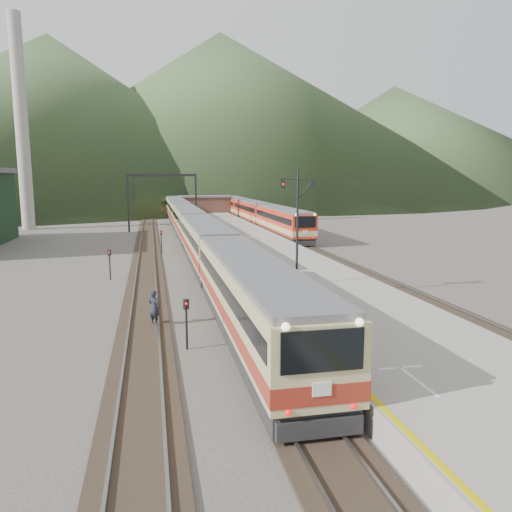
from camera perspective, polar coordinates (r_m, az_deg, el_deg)
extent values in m
plane|color=#47423D|center=(18.08, 3.63, -15.58)|extent=(400.00, 400.00, 0.00)
cube|color=black|center=(56.50, -7.26, 1.35)|extent=(2.60, 200.00, 0.12)
cube|color=slate|center=(56.43, -7.99, 1.43)|extent=(0.10, 200.00, 0.14)
cube|color=slate|center=(56.55, -6.54, 1.47)|extent=(0.10, 200.00, 0.14)
cube|color=black|center=(56.33, -12.34, 1.19)|extent=(2.60, 200.00, 0.12)
cube|color=slate|center=(56.33, -13.07, 1.26)|extent=(0.10, 200.00, 0.14)
cube|color=slate|center=(56.31, -11.61, 1.31)|extent=(0.10, 200.00, 0.14)
cube|color=black|center=(58.54, 4.03, 1.66)|extent=(2.60, 200.00, 0.12)
cube|color=slate|center=(58.34, 3.35, 1.74)|extent=(0.10, 200.00, 0.14)
cube|color=slate|center=(58.73, 4.71, 1.78)|extent=(0.10, 200.00, 0.14)
cube|color=gray|center=(55.21, -1.30, 1.70)|extent=(8.00, 100.00, 1.00)
cube|color=black|center=(70.98, -14.41, 5.88)|extent=(0.25, 0.25, 8.00)
cube|color=black|center=(71.19, -6.87, 6.11)|extent=(0.25, 0.25, 8.00)
cube|color=black|center=(70.85, -10.73, 9.08)|extent=(9.30, 0.22, 0.35)
cube|color=black|center=(95.94, -13.79, 6.64)|extent=(0.25, 0.25, 8.00)
cube|color=black|center=(96.10, -8.21, 6.81)|extent=(0.25, 0.25, 8.00)
cube|color=black|center=(95.84, -11.07, 9.01)|extent=(9.30, 0.22, 0.35)
cylinder|color=#9E998E|center=(80.13, -25.22, 13.53)|extent=(1.80, 1.80, 30.00)
cube|color=#52352C|center=(94.50, -5.79, 5.85)|extent=(9.00, 4.00, 2.80)
cube|color=slate|center=(94.43, -5.81, 6.79)|extent=(9.40, 4.40, 0.30)
cone|color=#2F4723|center=(210.08, -22.30, 14.49)|extent=(180.00, 180.00, 60.00)
cone|color=#2F4723|center=(250.04, -4.04, 15.87)|extent=(220.00, 220.00, 75.00)
cone|color=#2F4723|center=(253.78, 15.33, 12.64)|extent=(160.00, 160.00, 50.00)
cube|color=tan|center=(23.25, -0.49, -4.71)|extent=(2.91, 19.53, 3.55)
cube|color=tan|center=(42.77, -5.81, 1.55)|extent=(2.91, 19.53, 3.55)
cube|color=tan|center=(62.61, -7.78, 3.87)|extent=(2.91, 19.53, 3.55)
cube|color=tan|center=(82.55, -8.80, 5.07)|extent=(2.91, 19.53, 3.55)
cube|color=tan|center=(102.52, -9.43, 5.80)|extent=(2.91, 19.53, 3.55)
cube|color=red|center=(62.08, 3.06, 3.82)|extent=(2.77, 18.62, 3.38)
cube|color=red|center=(80.65, -0.45, 5.02)|extent=(2.77, 18.62, 3.38)
cube|color=red|center=(99.43, -2.65, 5.77)|extent=(2.77, 18.62, 3.38)
cylinder|color=black|center=(30.27, 4.74, 3.25)|extent=(0.14, 0.14, 6.99)
cube|color=black|center=(30.12, 4.81, 8.74)|extent=(2.18, 0.44, 0.07)
cube|color=black|center=(30.03, 3.08, 8.18)|extent=(0.28, 0.22, 0.50)
cube|color=black|center=(30.24, 6.52, 8.14)|extent=(0.28, 0.22, 0.50)
cylinder|color=black|center=(22.26, -7.94, -8.10)|extent=(0.10, 0.10, 2.00)
cube|color=black|center=(21.98, -8.00, -5.48)|extent=(0.26, 0.23, 0.45)
cylinder|color=black|center=(50.40, -10.75, 1.42)|extent=(0.10, 0.10, 2.00)
cube|color=black|center=(50.28, -10.79, 2.60)|extent=(0.23, 0.18, 0.45)
cylinder|color=black|center=(38.12, -16.36, -1.21)|extent=(0.10, 0.10, 2.00)
cube|color=black|center=(37.96, -16.43, 0.35)|extent=(0.26, 0.23, 0.45)
imported|color=black|center=(26.07, -11.55, -5.83)|extent=(0.79, 0.78, 1.85)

